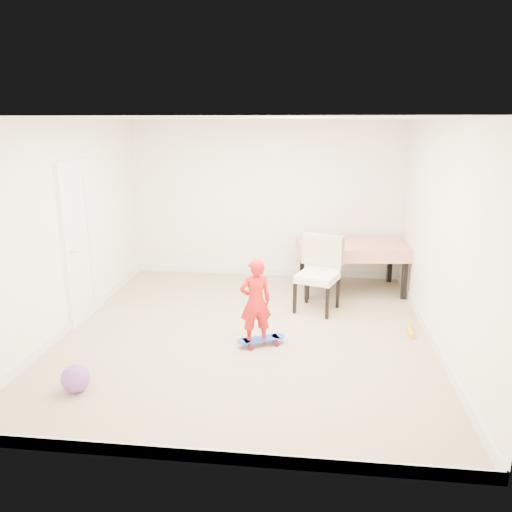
# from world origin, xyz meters

# --- Properties ---
(ground) EXTENTS (5.00, 5.00, 0.00)m
(ground) POSITION_xyz_m (0.00, 0.00, 0.00)
(ground) COLOR tan
(ground) RESTS_ON ground
(ceiling) EXTENTS (4.50, 5.00, 0.04)m
(ceiling) POSITION_xyz_m (0.00, 0.00, 2.58)
(ceiling) COLOR silver
(ceiling) RESTS_ON wall_back
(wall_back) EXTENTS (4.50, 0.04, 2.60)m
(wall_back) POSITION_xyz_m (0.00, 2.48, 1.30)
(wall_back) COLOR white
(wall_back) RESTS_ON ground
(wall_front) EXTENTS (4.50, 0.04, 2.60)m
(wall_front) POSITION_xyz_m (0.00, -2.48, 1.30)
(wall_front) COLOR white
(wall_front) RESTS_ON ground
(wall_left) EXTENTS (0.04, 5.00, 2.60)m
(wall_left) POSITION_xyz_m (-2.23, 0.00, 1.30)
(wall_left) COLOR white
(wall_left) RESTS_ON ground
(wall_right) EXTENTS (0.04, 5.00, 2.60)m
(wall_right) POSITION_xyz_m (2.23, 0.00, 1.30)
(wall_right) COLOR white
(wall_right) RESTS_ON ground
(door) EXTENTS (0.11, 0.94, 2.11)m
(door) POSITION_xyz_m (-2.22, 0.30, 1.02)
(door) COLOR white
(door) RESTS_ON ground
(baseboard_back) EXTENTS (4.50, 0.02, 0.12)m
(baseboard_back) POSITION_xyz_m (0.00, 2.49, 0.06)
(baseboard_back) COLOR white
(baseboard_back) RESTS_ON ground
(baseboard_front) EXTENTS (4.50, 0.02, 0.12)m
(baseboard_front) POSITION_xyz_m (0.00, -2.49, 0.06)
(baseboard_front) COLOR white
(baseboard_front) RESTS_ON ground
(baseboard_left) EXTENTS (0.02, 5.00, 0.12)m
(baseboard_left) POSITION_xyz_m (-2.24, 0.00, 0.06)
(baseboard_left) COLOR white
(baseboard_left) RESTS_ON ground
(baseboard_right) EXTENTS (0.02, 5.00, 0.12)m
(baseboard_right) POSITION_xyz_m (2.24, 0.00, 0.06)
(baseboard_right) COLOR white
(baseboard_right) RESTS_ON ground
(dining_table) EXTENTS (1.74, 1.21, 0.77)m
(dining_table) POSITION_xyz_m (1.40, 1.84, 0.38)
(dining_table) COLOR red
(dining_table) RESTS_ON ground
(dining_chair) EXTENTS (0.76, 0.81, 1.05)m
(dining_chair) POSITION_xyz_m (0.88, 0.88, 0.52)
(dining_chair) COLOR white
(dining_chair) RESTS_ON ground
(skateboard) EXTENTS (0.63, 0.45, 0.09)m
(skateboard) POSITION_xyz_m (0.22, -0.34, 0.04)
(skateboard) COLOR blue
(skateboard) RESTS_ON ground
(child) EXTENTS (0.44, 0.36, 1.03)m
(child) POSITION_xyz_m (0.16, -0.36, 0.52)
(child) COLOR red
(child) RESTS_ON ground
(balloon) EXTENTS (0.28, 0.28, 0.28)m
(balloon) POSITION_xyz_m (-1.47, -1.59, 0.14)
(balloon) COLOR purple
(balloon) RESTS_ON ground
(foam_toy) EXTENTS (0.08, 0.40, 0.06)m
(foam_toy) POSITION_xyz_m (2.05, 0.23, 0.03)
(foam_toy) COLOR gold
(foam_toy) RESTS_ON ground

